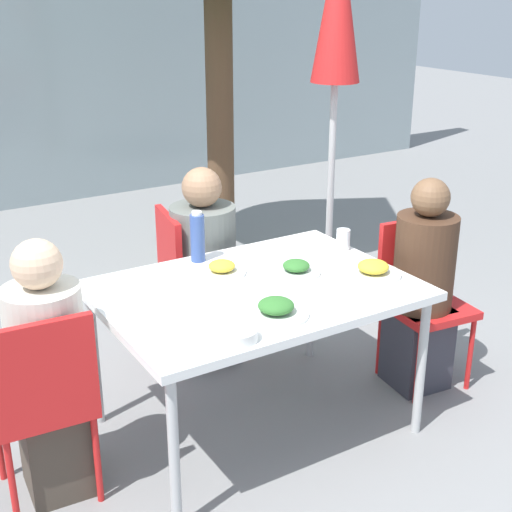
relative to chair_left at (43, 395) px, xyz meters
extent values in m
plane|color=gray|center=(1.01, 0.02, -0.52)|extent=(24.00, 24.00, 0.00)
cube|color=#89999E|center=(1.01, 4.41, 0.98)|extent=(10.00, 0.20, 3.00)
cube|color=white|center=(1.01, 0.02, 0.21)|extent=(1.40, 1.01, 0.04)
cylinder|color=#B7B7B7|center=(0.37, -0.43, -0.16)|extent=(0.04, 0.04, 0.71)
cylinder|color=#B7B7B7|center=(1.65, -0.43, -0.16)|extent=(0.04, 0.04, 0.71)
cylinder|color=#B7B7B7|center=(0.37, 0.46, -0.16)|extent=(0.04, 0.04, 0.71)
cylinder|color=#B7B7B7|center=(1.65, 0.46, -0.16)|extent=(0.04, 0.04, 0.71)
cube|color=red|center=(0.01, 0.08, -0.08)|extent=(0.42, 0.42, 0.04)
cube|color=red|center=(-0.01, -0.10, 0.15)|extent=(0.40, 0.06, 0.42)
cylinder|color=red|center=(0.19, 0.24, -0.31)|extent=(0.03, 0.03, 0.42)
cylinder|color=red|center=(-0.18, -0.08, -0.31)|extent=(0.03, 0.03, 0.42)
cylinder|color=red|center=(0.16, -0.10, -0.31)|extent=(0.03, 0.03, 0.42)
cube|color=#473D33|center=(0.05, 0.08, -0.29)|extent=(0.30, 0.30, 0.46)
cylinder|color=beige|center=(0.05, 0.08, 0.18)|extent=(0.31, 0.31, 0.48)
sphere|color=beige|center=(0.05, 0.08, 0.52)|extent=(0.20, 0.20, 0.20)
cube|color=red|center=(2.01, -0.09, -0.08)|extent=(0.44, 0.44, 0.04)
cube|color=red|center=(2.03, 0.09, 0.15)|extent=(0.40, 0.08, 0.42)
cylinder|color=red|center=(2.16, -0.28, -0.31)|extent=(0.03, 0.03, 0.42)
cylinder|color=red|center=(1.82, -0.24, -0.31)|extent=(0.03, 0.03, 0.42)
cylinder|color=red|center=(2.19, 0.06, -0.31)|extent=(0.03, 0.03, 0.42)
cylinder|color=red|center=(1.86, 0.10, -0.31)|extent=(0.03, 0.03, 0.42)
cube|color=#383842|center=(1.96, -0.09, -0.29)|extent=(0.31, 0.31, 0.46)
cylinder|color=#472D1E|center=(1.96, -0.09, 0.19)|extent=(0.31, 0.31, 0.50)
sphere|color=brown|center=(1.96, -0.09, 0.54)|extent=(0.20, 0.20, 0.20)
cube|color=red|center=(1.13, 0.82, -0.08)|extent=(0.46, 0.46, 0.04)
cube|color=red|center=(0.95, 0.85, 0.15)|extent=(0.10, 0.40, 0.42)
cylinder|color=red|center=(1.33, 0.96, -0.31)|extent=(0.03, 0.03, 0.42)
cylinder|color=red|center=(1.28, 0.63, -0.31)|extent=(0.03, 0.03, 0.42)
cylinder|color=red|center=(0.99, 1.01, -0.31)|extent=(0.03, 0.03, 0.42)
cylinder|color=red|center=(0.94, 0.68, -0.31)|extent=(0.03, 0.03, 0.42)
cube|color=#383842|center=(1.13, 0.77, -0.29)|extent=(0.37, 0.37, 0.46)
cylinder|color=slate|center=(1.13, 0.77, 0.17)|extent=(0.36, 0.36, 0.46)
sphere|color=#9E7556|center=(1.13, 0.77, 0.51)|extent=(0.22, 0.22, 0.22)
cylinder|color=#333333|center=(2.13, 0.94, -0.49)|extent=(0.36, 0.36, 0.05)
cylinder|color=#BCBCBC|center=(2.13, 0.94, 0.68)|extent=(0.04, 0.04, 2.40)
cone|color=red|center=(2.13, 0.94, 1.43)|extent=(0.30, 0.30, 0.91)
cylinder|color=white|center=(0.95, 0.23, 0.24)|extent=(0.23, 0.23, 0.01)
ellipsoid|color=gold|center=(0.95, 0.23, 0.27)|extent=(0.13, 0.13, 0.05)
cylinder|color=white|center=(1.55, -0.16, 0.24)|extent=(0.27, 0.27, 0.01)
ellipsoid|color=gold|center=(1.55, -0.16, 0.28)|extent=(0.15, 0.15, 0.06)
cylinder|color=white|center=(0.92, -0.28, 0.24)|extent=(0.28, 0.28, 0.01)
ellipsoid|color=#33702D|center=(0.92, -0.28, 0.28)|extent=(0.15, 0.15, 0.06)
cylinder|color=white|center=(1.25, 0.05, 0.24)|extent=(0.23, 0.23, 0.01)
ellipsoid|color=#33702D|center=(1.25, 0.05, 0.27)|extent=(0.13, 0.13, 0.05)
cylinder|color=#334C8E|center=(0.93, 0.44, 0.35)|extent=(0.07, 0.07, 0.24)
cylinder|color=white|center=(0.93, 0.44, 0.48)|extent=(0.05, 0.05, 0.02)
cylinder|color=white|center=(1.64, 0.19, 0.29)|extent=(0.07, 0.07, 0.11)
cylinder|color=white|center=(0.67, -0.38, 0.26)|extent=(0.17, 0.17, 0.05)
cylinder|color=brown|center=(1.96, 2.07, 0.51)|extent=(0.20, 0.20, 2.06)
camera|label=1|loc=(-0.55, -2.53, 1.53)|focal=50.00mm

